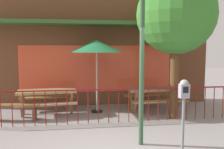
# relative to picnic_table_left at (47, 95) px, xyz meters

# --- Properties ---
(pub_storefront) EXTENTS (8.54, 1.50, 5.41)m
(pub_storefront) POSITION_rel_picnic_table_left_xyz_m (1.67, 1.37, 2.08)
(pub_storefront) COLOR #402816
(pub_storefront) RESTS_ON ground
(patio_fence_front) EXTENTS (7.20, 0.04, 0.97)m
(patio_fence_front) POSITION_rel_picnic_table_left_xyz_m (1.67, -1.15, 0.05)
(patio_fence_front) COLOR maroon
(patio_fence_front) RESTS_ON ground
(picnic_table_left) EXTENTS (1.94, 1.55, 0.79)m
(picnic_table_left) POSITION_rel_picnic_table_left_xyz_m (0.00, 0.00, 0.00)
(picnic_table_left) COLOR #997C47
(picnic_table_left) RESTS_ON ground
(picnic_table_right) EXTENTS (1.85, 1.43, 0.79)m
(picnic_table_right) POSITION_rel_picnic_table_left_xyz_m (3.50, -0.05, 0.00)
(picnic_table_right) COLOR #977051
(picnic_table_right) RESTS_ON ground
(patio_umbrella) EXTENTS (1.73, 1.73, 2.35)m
(patio_umbrella) POSITION_rel_picnic_table_left_xyz_m (1.58, 0.05, 1.53)
(patio_umbrella) COLOR black
(patio_umbrella) RESTS_ON ground
(patio_bench) EXTENTS (1.42, 0.43, 0.48)m
(patio_bench) POSITION_rel_picnic_table_left_xyz_m (-0.85, -0.57, -0.26)
(patio_bench) COLOR brown
(patio_bench) RESTS_ON ground
(parking_meter_near) EXTENTS (0.18, 0.17, 1.48)m
(parking_meter_near) POSITION_rel_picnic_table_left_xyz_m (3.02, -3.33, 0.53)
(parking_meter_near) COLOR slate
(parking_meter_near) RESTS_ON ground
(street_tree) EXTENTS (2.28, 2.28, 4.19)m
(street_tree) POSITION_rel_picnic_table_left_xyz_m (3.79, -0.97, 2.42)
(street_tree) COLOR #54351C
(street_tree) RESTS_ON ground
(street_lamp) EXTENTS (0.28, 0.28, 4.01)m
(street_lamp) POSITION_rel_picnic_table_left_xyz_m (2.31, -2.79, 2.00)
(street_lamp) COLOR #315237
(street_lamp) RESTS_ON ground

